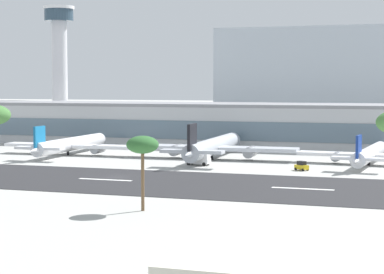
{
  "coord_description": "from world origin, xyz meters",
  "views": [
    {
      "loc": [
        61.33,
        -137.42,
        19.99
      ],
      "look_at": [
        4.48,
        39.0,
        6.01
      ],
      "focal_mm": 65.25,
      "sensor_mm": 36.0,
      "label": 1
    }
  ],
  "objects_px": {
    "palm_tree_0": "(143,146)",
    "foreground_hangar": "(360,269)",
    "distant_hotel_block": "(358,78)",
    "control_tower": "(59,58)",
    "airliner_navy_tail_gate_2": "(369,154)",
    "airliner_black_tail_gate_1": "(212,147)",
    "airliner_blue_tail_gate_0": "(68,145)",
    "service_box_truck_1": "(198,158)",
    "terminal_building": "(253,125)",
    "service_baggage_tug_2": "(302,166)"
  },
  "relations": [
    {
      "from": "control_tower",
      "to": "airliner_black_tail_gate_1",
      "type": "distance_m",
      "value": 111.08
    },
    {
      "from": "distant_hotel_block",
      "to": "airliner_navy_tail_gate_2",
      "type": "relative_size",
      "value": 3.16
    },
    {
      "from": "service_baggage_tug_2",
      "to": "foreground_hangar",
      "type": "relative_size",
      "value": 0.12
    },
    {
      "from": "terminal_building",
      "to": "airliner_navy_tail_gate_2",
      "type": "xyz_separation_m",
      "value": [
        39.43,
        -43.51,
        -4.24
      ]
    },
    {
      "from": "airliner_black_tail_gate_1",
      "to": "foreground_hangar",
      "type": "relative_size",
      "value": 1.65
    },
    {
      "from": "control_tower",
      "to": "airliner_navy_tail_gate_2",
      "type": "xyz_separation_m",
      "value": [
        123.39,
        -69.65,
        -27.6
      ]
    },
    {
      "from": "distant_hotel_block",
      "to": "service_baggage_tug_2",
      "type": "distance_m",
      "value": 167.76
    },
    {
      "from": "airliner_navy_tail_gate_2",
      "to": "service_baggage_tug_2",
      "type": "distance_m",
      "value": 21.08
    },
    {
      "from": "airliner_blue_tail_gate_0",
      "to": "palm_tree_0",
      "type": "height_order",
      "value": "palm_tree_0"
    },
    {
      "from": "service_baggage_tug_2",
      "to": "palm_tree_0",
      "type": "height_order",
      "value": "palm_tree_0"
    },
    {
      "from": "control_tower",
      "to": "airliner_navy_tail_gate_2",
      "type": "relative_size",
      "value": 1.24
    },
    {
      "from": "control_tower",
      "to": "airliner_blue_tail_gate_0",
      "type": "height_order",
      "value": "control_tower"
    },
    {
      "from": "terminal_building",
      "to": "service_box_truck_1",
      "type": "xyz_separation_m",
      "value": [
        -0.93,
        -56.25,
        -5.15
      ]
    },
    {
      "from": "service_box_truck_1",
      "to": "foreground_hangar",
      "type": "xyz_separation_m",
      "value": [
        46.64,
        -98.24,
        0.97
      ]
    },
    {
      "from": "service_box_truck_1",
      "to": "palm_tree_0",
      "type": "relative_size",
      "value": 0.52
    },
    {
      "from": "airliner_blue_tail_gate_0",
      "to": "service_box_truck_1",
      "type": "bearing_deg",
      "value": -106.88
    },
    {
      "from": "palm_tree_0",
      "to": "distant_hotel_block",
      "type": "bearing_deg",
      "value": 86.11
    },
    {
      "from": "control_tower",
      "to": "service_box_truck_1",
      "type": "relative_size",
      "value": 8.11
    },
    {
      "from": "airliner_navy_tail_gate_2",
      "to": "airliner_black_tail_gate_1",
      "type": "bearing_deg",
      "value": 94.51
    },
    {
      "from": "foreground_hangar",
      "to": "service_box_truck_1",
      "type": "bearing_deg",
      "value": 115.4
    },
    {
      "from": "foreground_hangar",
      "to": "terminal_building",
      "type": "bearing_deg",
      "value": 106.48
    },
    {
      "from": "airliner_navy_tail_gate_2",
      "to": "foreground_hangar",
      "type": "distance_m",
      "value": 111.16
    },
    {
      "from": "airliner_black_tail_gate_1",
      "to": "service_box_truck_1",
      "type": "bearing_deg",
      "value": -180.0
    },
    {
      "from": "distant_hotel_block",
      "to": "service_baggage_tug_2",
      "type": "relative_size",
      "value": 36.19
    },
    {
      "from": "service_box_truck_1",
      "to": "palm_tree_0",
      "type": "height_order",
      "value": "palm_tree_0"
    },
    {
      "from": "palm_tree_0",
      "to": "service_baggage_tug_2",
      "type": "bearing_deg",
      "value": 75.15
    },
    {
      "from": "control_tower",
      "to": "foreground_hangar",
      "type": "xyz_separation_m",
      "value": [
        129.66,
        -180.63,
        -27.55
      ]
    },
    {
      "from": "airliner_black_tail_gate_1",
      "to": "service_box_truck_1",
      "type": "xyz_separation_m",
      "value": [
        0.31,
        -13.31,
        -1.59
      ]
    },
    {
      "from": "airliner_blue_tail_gate_0",
      "to": "service_box_truck_1",
      "type": "relative_size",
      "value": 7.02
    },
    {
      "from": "terminal_building",
      "to": "distant_hotel_block",
      "type": "bearing_deg",
      "value": 77.01
    },
    {
      "from": "airliner_black_tail_gate_1",
      "to": "service_box_truck_1",
      "type": "distance_m",
      "value": 13.41
    },
    {
      "from": "airliner_blue_tail_gate_0",
      "to": "airliner_black_tail_gate_1",
      "type": "distance_m",
      "value": 42.23
    },
    {
      "from": "distant_hotel_block",
      "to": "airliner_navy_tail_gate_2",
      "type": "xyz_separation_m",
      "value": [
        14.66,
        -150.85,
        -20.24
      ]
    },
    {
      "from": "airliner_blue_tail_gate_0",
      "to": "foreground_hangar",
      "type": "height_order",
      "value": "airliner_blue_tail_gate_0"
    },
    {
      "from": "airliner_blue_tail_gate_0",
      "to": "service_baggage_tug_2",
      "type": "xyz_separation_m",
      "value": [
        68.67,
        -15.23,
        -1.86
      ]
    },
    {
      "from": "palm_tree_0",
      "to": "foreground_hangar",
      "type": "bearing_deg",
      "value": -44.61
    },
    {
      "from": "control_tower",
      "to": "distant_hotel_block",
      "type": "bearing_deg",
      "value": 36.75
    },
    {
      "from": "airliner_black_tail_gate_1",
      "to": "service_baggage_tug_2",
      "type": "bearing_deg",
      "value": -122.58
    },
    {
      "from": "airliner_blue_tail_gate_0",
      "to": "service_baggage_tug_2",
      "type": "bearing_deg",
      "value": -103.02
    },
    {
      "from": "airliner_blue_tail_gate_0",
      "to": "palm_tree_0",
      "type": "xyz_separation_m",
      "value": [
        52.85,
        -74.91,
        7.42
      ]
    },
    {
      "from": "terminal_building",
      "to": "service_baggage_tug_2",
      "type": "bearing_deg",
      "value": -66.86
    },
    {
      "from": "distant_hotel_block",
      "to": "airliner_blue_tail_gate_0",
      "type": "xyz_separation_m",
      "value": [
        -68.23,
        -151.1,
        -20.03
      ]
    },
    {
      "from": "control_tower",
      "to": "service_box_truck_1",
      "type": "bearing_deg",
      "value": -44.78
    },
    {
      "from": "airliner_navy_tail_gate_2",
      "to": "palm_tree_0",
      "type": "distance_m",
      "value": 81.3
    },
    {
      "from": "airliner_navy_tail_gate_2",
      "to": "foreground_hangar",
      "type": "relative_size",
      "value": 1.32
    },
    {
      "from": "foreground_hangar",
      "to": "airliner_blue_tail_gate_0",
      "type": "bearing_deg",
      "value": 128.84
    },
    {
      "from": "airliner_navy_tail_gate_2",
      "to": "palm_tree_0",
      "type": "height_order",
      "value": "palm_tree_0"
    },
    {
      "from": "service_baggage_tug_2",
      "to": "foreground_hangar",
      "type": "bearing_deg",
      "value": 135.93
    },
    {
      "from": "service_baggage_tug_2",
      "to": "palm_tree_0",
      "type": "bearing_deg",
      "value": 108.97
    },
    {
      "from": "distant_hotel_block",
      "to": "foreground_hangar",
      "type": "height_order",
      "value": "distant_hotel_block"
    }
  ]
}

